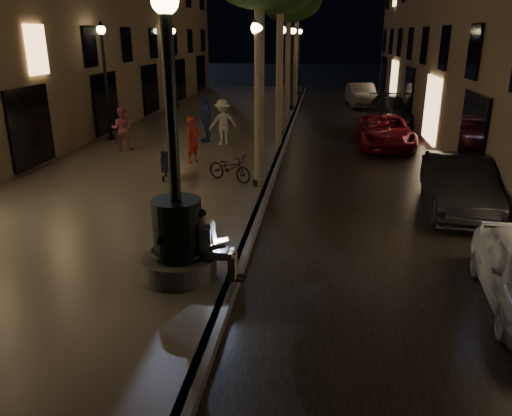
% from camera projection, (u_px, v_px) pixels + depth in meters
% --- Properties ---
extents(ground, '(120.00, 120.00, 0.00)m').
position_uv_depth(ground, '(285.00, 144.00, 21.52)').
color(ground, black).
rests_on(ground, ground).
extents(cobble_lane, '(6.00, 45.00, 0.02)m').
position_uv_depth(cobble_lane, '(355.00, 146.00, 21.15)').
color(cobble_lane, black).
rests_on(cobble_lane, ground).
extents(promenade, '(8.00, 45.00, 0.20)m').
position_uv_depth(promenade, '(195.00, 139.00, 21.98)').
color(promenade, '#66625A').
rests_on(promenade, ground).
extents(curb_strip, '(0.25, 45.00, 0.20)m').
position_uv_depth(curb_strip, '(285.00, 142.00, 21.49)').
color(curb_strip, '#59595B').
rests_on(curb_strip, ground).
extents(fountain_lamppost, '(1.40, 1.40, 5.21)m').
position_uv_depth(fountain_lamppost, '(177.00, 225.00, 9.08)').
color(fountain_lamppost, '#59595B').
rests_on(fountain_lamppost, promenade).
extents(seated_man_laptop, '(0.98, 0.33, 1.35)m').
position_uv_depth(seated_man_laptop, '(211.00, 242.00, 9.11)').
color(seated_man_laptop, tan).
rests_on(seated_man_laptop, promenade).
extents(lamp_curb_a, '(0.36, 0.36, 4.81)m').
position_uv_depth(lamp_curb_a, '(257.00, 82.00, 13.94)').
color(lamp_curb_a, black).
rests_on(lamp_curb_a, promenade).
extents(lamp_curb_b, '(0.36, 0.36, 4.81)m').
position_uv_depth(lamp_curb_b, '(281.00, 65.00, 21.42)').
color(lamp_curb_b, black).
rests_on(lamp_curb_b, promenade).
extents(lamp_curb_c, '(0.36, 0.36, 4.81)m').
position_uv_depth(lamp_curb_c, '(293.00, 57.00, 28.91)').
color(lamp_curb_c, black).
rests_on(lamp_curb_c, promenade).
extents(lamp_curb_d, '(0.36, 0.36, 4.81)m').
position_uv_depth(lamp_curb_d, '(299.00, 52.00, 36.39)').
color(lamp_curb_d, black).
rests_on(lamp_curb_d, promenade).
extents(lamp_left_b, '(0.36, 0.36, 4.81)m').
position_uv_depth(lamp_left_b, '(105.00, 66.00, 20.43)').
color(lamp_left_b, black).
rests_on(lamp_left_b, promenade).
extents(lamp_left_c, '(0.36, 0.36, 4.81)m').
position_uv_depth(lamp_left_c, '(174.00, 56.00, 29.78)').
color(lamp_left_c, black).
rests_on(lamp_left_c, promenade).
extents(stroller, '(0.56, 1.06, 1.07)m').
position_uv_depth(stroller, '(170.00, 163.00, 15.41)').
color(stroller, black).
rests_on(stroller, promenade).
extents(car_second, '(1.89, 4.51, 1.45)m').
position_uv_depth(car_second, '(459.00, 185.00, 13.19)').
color(car_second, black).
rests_on(car_second, ground).
extents(car_third, '(2.18, 4.68, 1.30)m').
position_uv_depth(car_third, '(385.00, 131.00, 20.84)').
color(car_third, maroon).
rests_on(car_third, ground).
extents(car_rear, '(2.00, 4.85, 1.40)m').
position_uv_depth(car_rear, '(389.00, 110.00, 26.20)').
color(car_rear, '#2F2F34').
rests_on(car_rear, ground).
extents(car_fifth, '(1.95, 4.56, 1.46)m').
position_uv_depth(car_fifth, '(361.00, 95.00, 32.38)').
color(car_fifth, gray).
rests_on(car_fifth, ground).
extents(pedestrian_red, '(0.63, 0.70, 1.62)m').
position_uv_depth(pedestrian_red, '(193.00, 140.00, 17.35)').
color(pedestrian_red, red).
rests_on(pedestrian_red, promenade).
extents(pedestrian_pink, '(0.91, 0.77, 1.67)m').
position_uv_depth(pedestrian_pink, '(122.00, 128.00, 19.31)').
color(pedestrian_pink, '#C96A78').
rests_on(pedestrian_pink, promenade).
extents(pedestrian_white, '(1.36, 1.16, 1.82)m').
position_uv_depth(pedestrian_white, '(223.00, 122.00, 20.22)').
color(pedestrian_white, silver).
rests_on(pedestrian_white, promenade).
extents(pedestrian_blue, '(0.99, 1.21, 1.93)m').
position_uv_depth(pedestrian_blue, '(206.00, 118.00, 20.75)').
color(pedestrian_blue, '#294C97').
rests_on(pedestrian_blue, promenade).
extents(bicycle, '(1.63, 1.19, 0.82)m').
position_uv_depth(bicycle, '(230.00, 168.00, 15.30)').
color(bicycle, black).
rests_on(bicycle, promenade).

